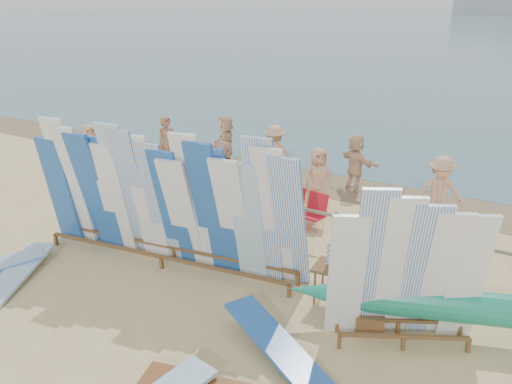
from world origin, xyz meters
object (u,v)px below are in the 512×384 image
Objects in this scene: beachgoer_8 at (395,219)px; beachgoer_9 at (439,194)px; beachgoer_11 at (226,143)px; beachgoer_0 at (91,151)px; stroller at (401,231)px; flat_board_a at (14,282)px; beachgoer_5 at (356,162)px; beach_chair_right at (313,218)px; beachgoer_3 at (274,155)px; main_surfboard_rack at (165,204)px; outrigger_canoe at (478,310)px; vendor_table at (338,284)px; beach_chair_left at (291,211)px; side_surfboard_rack at (406,274)px; beachgoer_1 at (168,145)px; flat_board_d at (281,361)px; beachgoer_2 at (223,174)px; beachgoer_6 at (318,178)px.

beachgoer_9 is at bearing -48.73° from beachgoer_8.
beachgoer_11 is 0.97× the size of beachgoer_9.
stroller is at bearing -66.97° from beachgoer_0.
beachgoer_5 is (3.76, 8.80, 0.85)m from flat_board_a.
beachgoer_9 is (6.57, 7.12, 0.94)m from flat_board_a.
beachgoer_3 reaches higher than beach_chair_right.
flat_board_a is 2.60× the size of stroller.
beachgoer_0 is (-5.96, 3.39, -0.54)m from main_surfboard_rack.
beachgoer_9 is at bearing 49.85° from stroller.
main_surfboard_rack is 1.02× the size of outrigger_canoe.
beach_chair_left is (-2.61, 3.08, -0.15)m from vendor_table.
beachgoer_1 is at bearing 122.76° from side_surfboard_rack.
beachgoer_0 reaches higher than flat_board_d.
beachgoer_9 is at bearing 39.91° from main_surfboard_rack.
flat_board_a is at bearing 100.24° from beachgoer_8.
main_surfboard_rack is 6.83m from beachgoer_11.
flat_board_d is 4.84m from beachgoer_8.
flat_board_a is at bearing -12.20° from beachgoer_11.
beachgoer_5 is at bearing -134.25° from beachgoer_2.
flat_board_d is 1.46× the size of beachgoer_1.
beachgoer_9 is (-0.69, 5.02, -0.33)m from side_surfboard_rack.
beachgoer_0 is at bearing 136.55° from beachgoer_6.
beachgoer_3 is 5.26m from beachgoer_8.
beach_chair_right is 0.46× the size of beachgoer_9.
main_surfboard_rack is 4.00× the size of beachgoer_8.
beach_chair_left is 4.79m from beachgoer_11.
outrigger_canoe is (1.04, 0.70, -0.70)m from side_surfboard_rack.
beachgoer_5 reaches higher than vendor_table.
side_surfboard_rack is 8.27m from beachgoer_3.
beachgoer_11 is (-0.63, 8.47, 0.91)m from flat_board_a.
outrigger_canoe is at bearing -25.53° from beach_chair_right.
beach_chair_right is at bearing 46.88° from flat_board_d.
beachgoer_2 is 2.56m from beachgoer_6.
beachgoer_2 is at bearing -172.57° from beach_chair_left.
main_surfboard_rack is 3.41× the size of beachgoer_11.
beachgoer_2 is at bearing 121.38° from side_surfboard_rack.
beachgoer_2 reaches higher than beachgoer_0.
beach_chair_left is 0.46× the size of beachgoer_1.
beachgoer_3 reaches higher than vendor_table.
beachgoer_5 is 1.00× the size of beachgoer_0.
vendor_table is 0.64× the size of beachgoer_9.
vendor_table is at bearing 163.14° from outrigger_canoe.
beachgoer_1 reaches higher than beachgoer_11.
main_surfboard_rack reaches higher than beach_chair_left.
beachgoer_8 is (4.57, -2.60, -0.14)m from beachgoer_3.
beachgoer_11 reaches higher than beach_chair_right.
beach_chair_right is at bearing 127.08° from outrigger_canoe.
side_surfboard_rack is 1.54× the size of beachgoer_3.
beachgoer_11 reaches higher than beachgoer_0.
outrigger_canoe is at bearing -7.53° from flat_board_a.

